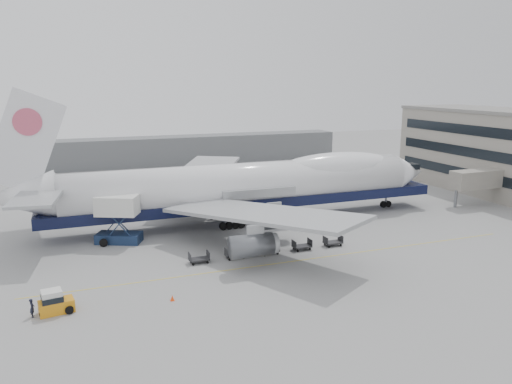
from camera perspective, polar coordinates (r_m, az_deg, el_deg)
name	(u,v)px	position (r m, az deg, el deg)	size (l,w,h in m)	color
ground	(276,246)	(64.36, 2.33, -6.14)	(260.00, 260.00, 0.00)	gray
apron_line	(296,261)	(59.20, 4.62, -7.85)	(60.00, 0.15, 0.01)	gold
hangar	(129,152)	(128.00, -14.30, 4.42)	(110.00, 8.00, 7.00)	slate
airliner	(249,185)	(73.92, -0.81, 0.84)	(67.00, 55.30, 19.98)	white
catering_truck	(118,217)	(67.02, -15.52, -2.74)	(6.30, 5.44, 6.25)	#182948
baggage_tug	(55,303)	(49.67, -22.02, -11.65)	(3.20, 2.04, 2.19)	orange
ground_worker	(32,308)	(49.67, -24.21, -11.99)	(0.63, 0.41, 1.73)	black
traffic_cone	(172,298)	(49.50, -9.54, -11.85)	(0.39, 0.39, 0.58)	#FF430D
dolly_0	(199,259)	(58.57, -6.53, -7.57)	(2.30, 1.35, 1.30)	#2D2D30
dolly_1	(235,254)	(59.71, -2.41, -7.10)	(2.30, 1.35, 1.30)	#2D2D30
dolly_2	(269,250)	(61.15, 1.53, -6.61)	(2.30, 1.35, 1.30)	#2D2D30
dolly_3	(302,246)	(62.87, 5.27, -6.12)	(2.30, 1.35, 1.30)	#2D2D30
dolly_4	(333,242)	(64.84, 8.78, -5.64)	(2.30, 1.35, 1.30)	#2D2D30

